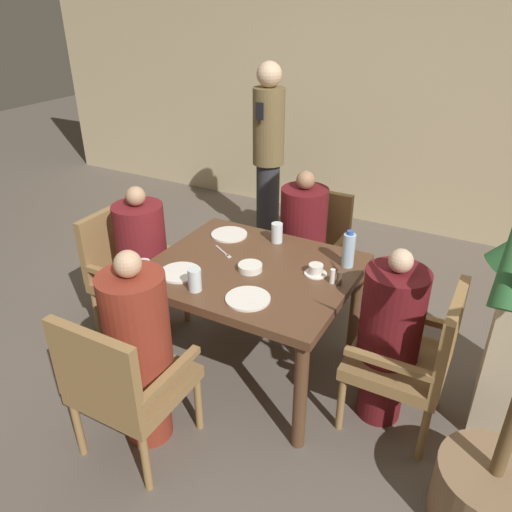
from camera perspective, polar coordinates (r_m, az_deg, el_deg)
The scene contains 25 objects.
ground_plane at distance 3.25m, azimuth -0.42°, elevation -12.45°, with size 16.00×16.00×0.00m, color #60564C.
wall_back at distance 4.94m, azimuth 14.97°, elevation 18.93°, with size 8.00×0.06×2.80m.
dining_table at distance 2.89m, azimuth -0.46°, elevation -2.94°, with size 1.13×0.97×0.72m.
chair_left_side at distance 3.47m, azimuth -14.32°, elevation -1.32°, with size 0.50×0.50×0.85m.
diner_in_left_chair at distance 3.34m, azimuth -12.74°, elevation -0.64°, with size 0.32×0.32×1.06m.
chair_far_side at distance 3.65m, azimuth 6.14°, elevation 1.03°, with size 0.50×0.50×0.85m.
diner_in_far_chair at distance 3.50m, azimuth 5.34°, elevation 1.46°, with size 0.32×0.32×1.08m.
chair_right_side at distance 2.73m, azimuth 17.58°, elevation -10.71°, with size 0.50×0.50×0.85m.
diner_in_right_chair at distance 2.71m, azimuth 14.97°, elevation -8.84°, with size 0.32×0.32×1.04m.
chair_near_corner at distance 2.54m, azimuth -14.95°, elevation -13.73°, with size 0.50×0.50×0.85m.
diner_in_near_chair at distance 2.55m, azimuth -13.17°, elevation -10.29°, with size 0.32×0.32×1.10m.
standing_host at distance 4.46m, azimuth 1.42°, elevation 11.89°, with size 0.27×0.31×1.61m.
potted_palm at distance 2.41m, azimuth 26.59°, elevation -19.03°, with size 0.53×0.56×1.69m.
plate_main_left at distance 2.55m, azimuth -0.93°, elevation -4.89°, with size 0.23×0.23×0.01m.
plate_main_right at distance 2.81m, azimuth -8.65°, elevation -1.88°, with size 0.23×0.23×0.01m.
plate_dessert_center at distance 3.21m, azimuth -3.08°, elevation 2.48°, with size 0.23×0.23×0.01m.
teacup_with_saucer at distance 2.77m, azimuth 6.85°, elevation -1.62°, with size 0.13×0.13×0.06m.
bowl_small at distance 2.80m, azimuth -0.67°, elevation -1.30°, with size 0.14×0.14×0.04m.
water_bottle at distance 2.85m, azimuth 10.54°, elevation 0.69°, with size 0.07×0.07×0.22m.
glass_tall_near at distance 2.74m, azimuth -12.64°, elevation -1.72°, with size 0.07×0.07×0.13m.
glass_tall_mid at distance 3.10m, azimuth 2.41°, elevation 2.67°, with size 0.07×0.07×0.13m.
glass_tall_far at distance 2.62m, azimuth -7.02°, elevation -2.71°, with size 0.07×0.07×0.13m.
salt_shaker at distance 2.70m, azimuth 8.73°, elevation -2.30°, with size 0.03×0.03×0.08m.
pepper_shaker at distance 2.69m, azimuth 9.50°, elevation -2.54°, with size 0.03×0.03×0.08m.
fork_beside_plate at distance 2.99m, azimuth -3.64°, elevation 0.38°, with size 0.16×0.11×0.00m.
Camera 1 is at (1.20, -2.16, 2.12)m, focal length 35.00 mm.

